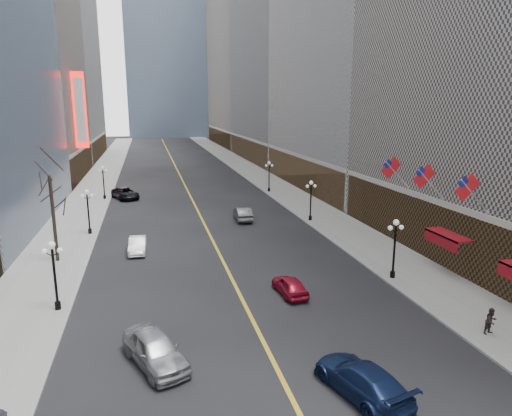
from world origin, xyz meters
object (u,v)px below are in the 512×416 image
car_nb_mid (137,245)px  car_sb_near (362,379)px  streetlamp_west_1 (54,268)px  car_nb_near (155,349)px  streetlamp_east_1 (395,243)px  car_nb_far (125,193)px  streetlamp_east_2 (311,196)px  car_sb_far (243,214)px  streetlamp_east_3 (269,173)px  car_sb_mid (290,285)px  streetlamp_west_2 (88,207)px  streetlamp_west_3 (103,179)px

car_nb_mid → car_sb_near: size_ratio=0.78×
streetlamp_west_1 → car_nb_near: bearing=-52.4°
streetlamp_east_1 → car_nb_far: (-20.80, 35.99, -2.13)m
streetlamp_east_2 → car_sb_far: size_ratio=0.96×
streetlamp_east_2 → streetlamp_east_3: size_ratio=1.00×
streetlamp_west_1 → car_sb_near: streetlamp_west_1 is taller
streetlamp_east_1 → streetlamp_east_2: 18.00m
streetlamp_east_2 → car_nb_far: bearing=139.1°
streetlamp_east_3 → car_nb_mid: 31.25m
car_sb_near → car_sb_mid: 11.50m
streetlamp_east_2 → streetlamp_west_1: size_ratio=1.00×
car_sb_mid → car_nb_far: bearing=-76.3°
streetlamp_east_2 → streetlamp_west_2: 23.60m
streetlamp_east_1 → streetlamp_west_1: same height
car_nb_far → car_sb_mid: car_nb_far is taller
streetlamp_east_3 → streetlamp_west_3: size_ratio=1.00×
streetlamp_east_3 → car_nb_far: size_ratio=0.81×
streetlamp_east_2 → car_nb_near: 31.26m
car_sb_mid → car_sb_near: bearing=84.0°
car_nb_near → car_nb_far: car_nb_near is taller
car_sb_near → car_sb_mid: car_sb_near is taller
streetlamp_east_3 → car_nb_mid: bearing=-127.1°
car_sb_near → car_sb_far: size_ratio=1.12×
streetlamp_east_2 → car_nb_near: bearing=-124.5°
streetlamp_east_2 → streetlamp_west_2: size_ratio=1.00×
car_sb_mid → car_sb_far: car_sb_far is taller
car_sb_near → streetlamp_west_3: bearing=-87.7°
streetlamp_east_2 → streetlamp_west_1: 29.68m
car_nb_far → streetlamp_east_1: bearing=-81.5°
streetlamp_west_3 → car_sb_mid: (15.20, -36.88, -2.24)m
car_nb_mid → car_sb_mid: (10.42, -12.04, -0.02)m
streetlamp_east_2 → car_nb_far: size_ratio=0.81×
streetlamp_east_3 → car_sb_mid: 37.89m
streetlamp_west_2 → car_sb_far: 16.59m
streetlamp_east_1 → car_nb_far: bearing=120.0°
car_nb_near → car_sb_near: 10.18m
car_nb_far → car_nb_mid: bearing=-107.0°
car_nb_far → car_sb_far: 20.68m
streetlamp_west_3 → car_sb_far: streetlamp_west_3 is taller
car_nb_mid → streetlamp_west_1: bearing=-111.3°
car_nb_far → streetlamp_west_2: bearing=-120.4°
car_sb_near → car_sb_mid: bearing=-106.1°
streetlamp_west_3 → car_nb_near: size_ratio=0.90×
streetlamp_west_3 → car_nb_near: streetlamp_west_3 is taller
streetlamp_east_2 → streetlamp_west_3: size_ratio=1.00×
car_sb_mid → streetlamp_east_1: bearing=-178.9°
streetlamp_west_1 → streetlamp_east_2: bearing=37.3°
streetlamp_east_3 → streetlamp_west_3: same height
streetlamp_west_2 → car_nb_far: bearing=81.2°
streetlamp_west_1 → car_sb_far: 26.13m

